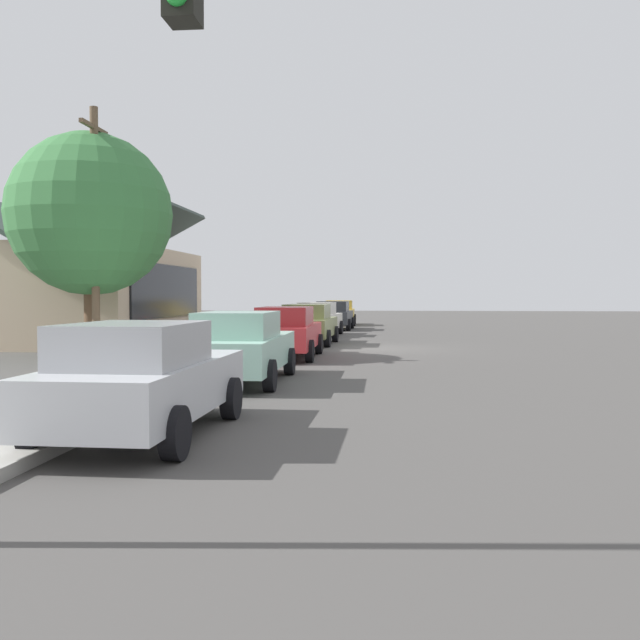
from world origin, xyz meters
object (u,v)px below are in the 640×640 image
at_px(car_silver, 143,378).
at_px(car_olive, 308,324).
at_px(shade_tree, 90,215).
at_px(utility_pole_wooden, 95,228).
at_px(car_ivory, 318,319).
at_px(car_charcoal, 334,315).
at_px(fire_hydrant_red, 300,322).
at_px(car_seafoam, 241,346).
at_px(car_mustard, 340,312).
at_px(car_cherry, 287,332).

relative_size(car_silver, car_olive, 0.94).
bearing_deg(shade_tree, utility_pole_wooden, -148.35).
bearing_deg(car_ivory, car_charcoal, 0.41).
relative_size(car_ivory, car_charcoal, 0.99).
bearing_deg(car_silver, fire_hydrant_red, 3.51).
distance_m(car_seafoam, shade_tree, 8.97).
xyz_separation_m(car_ivory, fire_hydrant_red, (3.13, 1.29, -0.32)).
xyz_separation_m(car_ivory, shade_tree, (-12.53, 5.81, 3.62)).
relative_size(car_olive, car_mustard, 1.01).
bearing_deg(fire_hydrant_red, car_olive, -170.63).
height_order(car_seafoam, shade_tree, shade_tree).
distance_m(car_silver, car_seafoam, 6.03).
xyz_separation_m(car_seafoam, utility_pole_wooden, (4.83, 5.43, 3.11)).
xyz_separation_m(car_seafoam, fire_hydrant_red, (21.31, 1.43, -0.32)).
relative_size(car_seafoam, utility_pole_wooden, 0.65).
height_order(car_charcoal, car_mustard, same).
xyz_separation_m(car_seafoam, car_olive, (12.04, -0.10, 0.00)).
bearing_deg(utility_pole_wooden, car_mustard, -12.38).
relative_size(car_olive, utility_pole_wooden, 0.65).
xyz_separation_m(shade_tree, utility_pole_wooden, (-0.83, -0.51, -0.50)).
bearing_deg(car_ivory, car_silver, -176.47).
distance_m(car_cherry, car_charcoal, 17.66).
xyz_separation_m(car_seafoam, car_cherry, (6.15, -0.12, -0.00)).
xyz_separation_m(car_seafoam, car_ivory, (18.19, 0.13, -0.00)).
bearing_deg(car_silver, car_charcoal, 0.23).
bearing_deg(car_seafoam, utility_pole_wooden, 47.79).
bearing_deg(utility_pole_wooden, car_silver, -153.79).
bearing_deg(car_olive, car_seafoam, -179.28).
bearing_deg(car_ivory, car_seafoam, -176.17).
height_order(car_charcoal, utility_pole_wooden, utility_pole_wooden).
bearing_deg(car_seafoam, car_ivory, -0.13).
height_order(car_silver, utility_pole_wooden, utility_pole_wooden).
height_order(car_cherry, car_mustard, same).
height_order(car_silver, car_charcoal, same).
height_order(utility_pole_wooden, fire_hydrant_red, utility_pole_wooden).
bearing_deg(fire_hydrant_red, car_ivory, -157.50).
xyz_separation_m(car_silver, utility_pole_wooden, (10.86, 5.34, 3.11)).
relative_size(car_cherry, shade_tree, 0.68).
bearing_deg(car_charcoal, car_cherry, -179.13).
relative_size(car_silver, car_ivory, 1.02).
distance_m(car_mustard, fire_hydrant_red, 8.68).
xyz_separation_m(car_cherry, car_mustard, (23.71, 0.05, 0.00)).
bearing_deg(car_cherry, car_mustard, -0.37).
bearing_deg(car_olive, car_silver, -179.38).
bearing_deg(shade_tree, fire_hydrant_red, -16.09).
relative_size(car_seafoam, car_charcoal, 1.09).
distance_m(car_seafoam, car_charcoal, 23.81).
bearing_deg(utility_pole_wooden, car_olive, -37.50).
bearing_deg(car_cherry, shade_tree, 94.11).
height_order(car_silver, car_olive, same).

